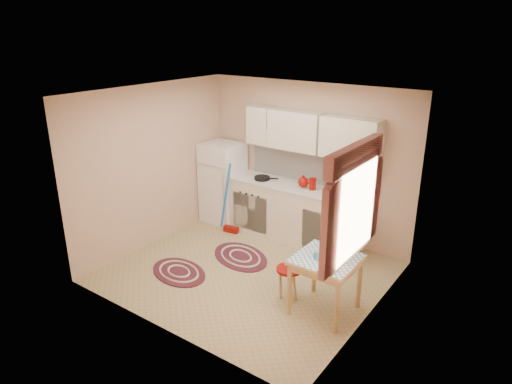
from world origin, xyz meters
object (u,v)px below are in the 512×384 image
Objects in this scene: base_cabinets at (292,213)px; stool at (289,283)px; fridge at (223,183)px; table at (325,285)px.

stool is (0.87, -1.51, -0.23)m from base_cabinets.
base_cabinets is at bearing 2.06° from fridge.
fridge is 3.15m from table.
table is at bearing -27.78° from fridge.
table is (2.77, -1.46, -0.34)m from fridge.
table is at bearing -47.58° from base_cabinets.
fridge is 3.33× the size of stool.
base_cabinets is 5.36× the size of stool.
fridge is 1.94× the size of table.
base_cabinets reaches higher than stool.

